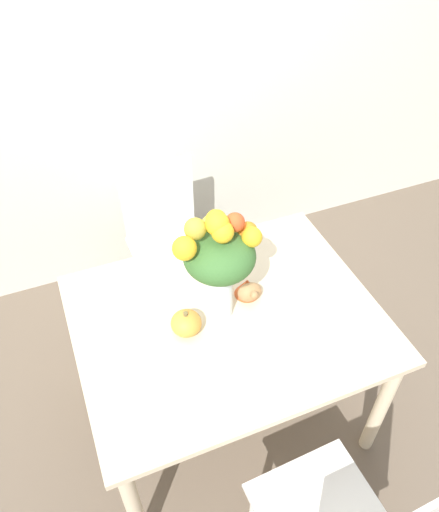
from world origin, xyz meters
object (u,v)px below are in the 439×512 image
at_px(pumpkin, 186,323).
at_px(dining_chair_near_window, 169,241).
at_px(turkey_figurine, 248,289).
at_px(flower_vase, 219,259).

distance_m(pumpkin, dining_chair_near_window, 0.88).
bearing_deg(dining_chair_near_window, pumpkin, -103.32).
distance_m(pumpkin, turkey_figurine, 0.31).
bearing_deg(flower_vase, turkey_figurine, 11.79).
height_order(turkey_figurine, dining_chair_near_window, dining_chair_near_window).
relative_size(pumpkin, turkey_figurine, 0.87).
bearing_deg(dining_chair_near_window, turkey_figurine, -81.52).
bearing_deg(turkey_figurine, dining_chair_near_window, 100.32).
height_order(pumpkin, dining_chair_near_window, dining_chair_near_window).
distance_m(turkey_figurine, dining_chair_near_window, 0.80).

